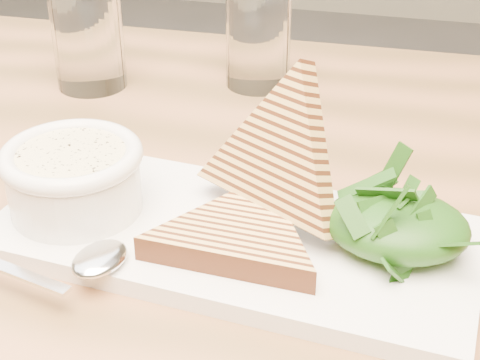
% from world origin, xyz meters
% --- Properties ---
extents(table_top, '(1.35, 0.91, 0.04)m').
position_xyz_m(table_top, '(0.07, 0.12, 0.71)').
color(table_top, '#9E663E').
rests_on(table_top, ground).
extents(platter, '(0.40, 0.21, 0.02)m').
position_xyz_m(platter, '(0.20, 0.08, 0.74)').
color(platter, white).
rests_on(platter, table_top).
extents(soup_bowl, '(0.11, 0.11, 0.04)m').
position_xyz_m(soup_bowl, '(0.06, 0.08, 0.77)').
color(soup_bowl, white).
rests_on(soup_bowl, platter).
extents(soup, '(0.09, 0.09, 0.01)m').
position_xyz_m(soup, '(0.06, 0.08, 0.80)').
color(soup, beige).
rests_on(soup, soup_bowl).
extents(bowl_rim, '(0.12, 0.12, 0.01)m').
position_xyz_m(bowl_rim, '(0.06, 0.08, 0.80)').
color(bowl_rim, white).
rests_on(bowl_rim, soup_bowl).
extents(sandwich_flat, '(0.17, 0.17, 0.02)m').
position_xyz_m(sandwich_flat, '(0.21, 0.06, 0.76)').
color(sandwich_flat, tan).
rests_on(sandwich_flat, platter).
extents(sandwich_lean, '(0.21, 0.20, 0.18)m').
position_xyz_m(sandwich_lean, '(0.22, 0.12, 0.80)').
color(sandwich_lean, tan).
rests_on(sandwich_lean, sandwich_flat).
extents(salad_base, '(0.11, 0.09, 0.04)m').
position_xyz_m(salad_base, '(0.32, 0.09, 0.77)').
color(salad_base, '#0E3A0D').
rests_on(salad_base, platter).
extents(arugula_pile, '(0.11, 0.10, 0.05)m').
position_xyz_m(arugula_pile, '(0.32, 0.09, 0.78)').
color(arugula_pile, '#284E12').
rests_on(arugula_pile, platter).
extents(spoon_bowl, '(0.05, 0.06, 0.01)m').
position_xyz_m(spoon_bowl, '(0.11, 0.02, 0.76)').
color(spoon_bowl, silver).
rests_on(spoon_bowl, platter).
extents(spoon_handle, '(0.12, 0.04, 0.00)m').
position_xyz_m(spoon_handle, '(0.05, -0.01, 0.75)').
color(spoon_handle, silver).
rests_on(spoon_handle, platter).
extents(glass_near, '(0.08, 0.08, 0.12)m').
position_xyz_m(glass_near, '(-0.05, 0.36, 0.80)').
color(glass_near, white).
rests_on(glass_near, table_top).
extents(glass_far, '(0.07, 0.07, 0.11)m').
position_xyz_m(glass_far, '(0.14, 0.41, 0.79)').
color(glass_far, white).
rests_on(glass_far, table_top).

